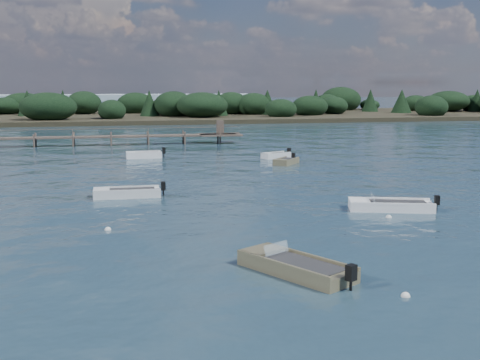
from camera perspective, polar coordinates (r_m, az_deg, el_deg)
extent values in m
plane|color=#172A36|center=(84.41, -5.98, 4.26)|extent=(400.00, 400.00, 0.00)
cube|color=silver|center=(59.05, -9.09, 2.17)|extent=(3.39, 1.42, 0.78)
cube|color=silver|center=(58.92, -10.35, 2.57)|extent=(0.84, 1.23, 0.16)
cube|color=#242427|center=(59.03, -8.84, 2.54)|extent=(2.31, 1.13, 0.13)
cube|color=silver|center=(58.40, -9.06, 2.55)|extent=(3.36, 0.21, 0.16)
cube|color=silver|center=(59.60, -9.15, 2.68)|extent=(3.36, 0.21, 0.16)
cube|color=black|center=(59.15, -7.24, 2.81)|extent=(0.32, 0.39, 0.62)
cylinder|color=black|center=(59.21, -7.23, 2.29)|extent=(0.11, 0.11, 0.62)
cube|color=#686145|center=(23.46, 5.31, -8.56)|extent=(3.96, 4.99, 0.72)
cube|color=#686145|center=(24.53, 2.16, -6.69)|extent=(1.95, 1.79, 0.14)
cube|color=#242427|center=(23.12, 6.03, -7.95)|extent=(2.87, 3.50, 0.12)
cube|color=#686145|center=(22.76, 3.93, -7.98)|extent=(2.55, 4.15, 0.14)
cube|color=#686145|center=(23.93, 6.65, -7.16)|extent=(2.55, 4.15, 0.14)
cube|color=black|center=(21.72, 10.50, -8.63)|extent=(0.45, 0.43, 0.57)
cylinder|color=black|center=(21.88, 10.46, -9.87)|extent=(0.14, 0.14, 0.57)
cube|color=silver|center=(23.95, 3.46, -6.48)|extent=(1.17, 0.79, 0.43)
cube|color=#686145|center=(54.15, 4.40, 1.61)|extent=(2.92, 3.14, 0.66)
cube|color=#686145|center=(53.09, 3.93, 1.88)|extent=(1.40, 1.33, 0.13)
cube|color=#242427|center=(54.33, 4.50, 1.96)|extent=(2.11, 2.24, 0.11)
cube|color=#686145|center=(53.86, 5.02, 1.97)|extent=(1.95, 2.34, 0.13)
cube|color=#686145|center=(54.35, 3.79, 2.05)|extent=(1.95, 2.34, 0.13)
cube|color=black|center=(55.62, 5.09, 2.32)|extent=(0.41, 0.40, 0.51)
cylinder|color=black|center=(55.68, 5.08, 1.86)|extent=(0.13, 0.13, 0.51)
cube|color=silver|center=(58.44, 3.43, 2.18)|extent=(3.13, 2.27, 0.68)
cube|color=silver|center=(57.70, 2.59, 2.50)|extent=(1.07, 1.24, 0.14)
cube|color=#242427|center=(58.55, 3.61, 2.51)|extent=(2.18, 1.67, 0.12)
cube|color=silver|center=(58.00, 3.76, 2.52)|extent=(2.69, 1.32, 0.14)
cube|color=silver|center=(58.80, 3.10, 2.62)|extent=(2.69, 1.32, 0.14)
cube|color=black|center=(59.46, 4.67, 2.79)|extent=(0.38, 0.41, 0.53)
cylinder|color=black|center=(59.51, 4.66, 2.34)|extent=(0.13, 0.13, 0.53)
cube|color=silver|center=(35.71, 14.10, -2.61)|extent=(5.03, 3.08, 0.69)
cube|color=silver|center=(35.40, 11.25, -1.95)|extent=(1.55, 1.86, 0.14)
cube|color=#242427|center=(35.70, 14.72, -2.11)|extent=(3.48, 2.30, 0.12)
cube|color=silver|center=(34.83, 14.32, -2.24)|extent=(4.55, 1.50, 0.14)
cube|color=silver|center=(36.43, 13.93, -1.73)|extent=(4.55, 1.50, 0.14)
cube|color=black|center=(36.09, 18.18, -1.83)|extent=(0.36, 0.40, 0.54)
cylinder|color=black|center=(36.18, 18.14, -2.56)|extent=(0.12, 0.12, 0.54)
cube|color=silver|center=(35.44, 12.48, -1.59)|extent=(0.52, 1.26, 0.41)
cube|color=silver|center=(39.24, -10.66, -1.43)|extent=(4.20, 1.60, 0.70)
cube|color=silver|center=(39.18, -13.01, -0.92)|extent=(1.01, 1.44, 0.14)
cube|color=#242427|center=(39.19, -10.18, -0.94)|extent=(2.86, 1.28, 0.12)
cube|color=silver|center=(38.44, -10.65, -1.03)|extent=(4.20, 0.12, 0.14)
cube|color=silver|center=(39.90, -10.70, -0.66)|extent=(4.20, 0.12, 0.14)
cube|color=black|center=(39.26, -7.29, -0.56)|extent=(0.28, 0.34, 0.55)
cylinder|color=black|center=(39.34, -7.28, -1.25)|extent=(0.10, 0.10, 0.55)
sphere|color=silver|center=(21.75, 15.42, -10.61)|extent=(0.32, 0.32, 0.32)
sphere|color=silver|center=(33.67, 13.92, -3.49)|extent=(0.32, 0.32, 0.32)
sphere|color=silver|center=(30.71, -12.42, -4.65)|extent=(0.32, 0.32, 0.32)
cube|color=#50433B|center=(73.01, -1.90, 4.32)|extent=(5.00, 3.20, 0.18)
cube|color=#50433B|center=(72.94, -1.90, 5.02)|extent=(0.80, 0.80, 1.60)
cylinder|color=#50433B|center=(71.71, -18.95, 3.25)|extent=(0.20, 0.20, 2.20)
cylinder|color=#50433B|center=(73.40, -18.79, 3.39)|extent=(0.20, 0.20, 2.20)
cylinder|color=#50433B|center=(71.30, -15.54, 3.38)|extent=(0.20, 0.20, 2.20)
cylinder|color=#50433B|center=(73.00, -15.46, 3.52)|extent=(0.20, 0.20, 2.20)
cylinder|color=#50433B|center=(71.15, -12.11, 3.50)|extent=(0.20, 0.20, 2.20)
cylinder|color=#50433B|center=(72.85, -12.11, 3.63)|extent=(0.20, 0.20, 2.20)
cylinder|color=#50433B|center=(71.24, -8.67, 3.61)|extent=(0.20, 0.20, 2.20)
cylinder|color=#50433B|center=(72.94, -8.75, 3.74)|extent=(0.20, 0.20, 2.20)
cylinder|color=#50433B|center=(71.60, -5.25, 3.70)|extent=(0.20, 0.20, 2.20)
cylinder|color=#50433B|center=(73.29, -5.41, 3.83)|extent=(0.20, 0.20, 2.20)
cylinder|color=#50433B|center=(72.20, -1.88, 3.78)|extent=(0.20, 0.20, 2.20)
cylinder|color=#50433B|center=(73.88, -2.11, 3.91)|extent=(0.20, 0.20, 2.20)
cube|color=black|center=(128.32, 3.40, 5.98)|extent=(190.00, 40.00, 1.60)
ellipsoid|color=black|center=(128.19, 3.41, 7.23)|extent=(180.50, 36.00, 4.40)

